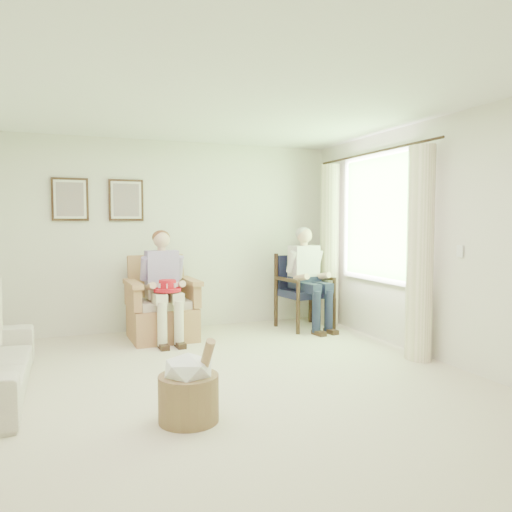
{
  "coord_description": "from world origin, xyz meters",
  "views": [
    {
      "loc": [
        -1.22,
        -4.13,
        1.5
      ],
      "look_at": [
        1.09,
        1.89,
        1.05
      ],
      "focal_mm": 35.0,
      "sensor_mm": 36.0,
      "label": 1
    }
  ],
  "objects_px": {
    "person_dark": "(307,270)",
    "wicker_armchair": "(162,312)",
    "wood_armchair": "(302,288)",
    "hatbox": "(189,387)",
    "red_hat": "(167,287)",
    "person_wicker": "(163,278)"
  },
  "relations": [
    {
      "from": "person_dark",
      "to": "wicker_armchair",
      "type": "bearing_deg",
      "value": 167.2
    },
    {
      "from": "wood_armchair",
      "to": "person_dark",
      "type": "bearing_deg",
      "value": -98.28
    },
    {
      "from": "hatbox",
      "to": "wood_armchair",
      "type": "bearing_deg",
      "value": 50.11
    },
    {
      "from": "person_dark",
      "to": "red_hat",
      "type": "height_order",
      "value": "person_dark"
    },
    {
      "from": "person_wicker",
      "to": "hatbox",
      "type": "bearing_deg",
      "value": -98.8
    },
    {
      "from": "person_wicker",
      "to": "hatbox",
      "type": "xyz_separation_m",
      "value": [
        -0.29,
        -2.58,
        -0.54
      ]
    },
    {
      "from": "wood_armchair",
      "to": "hatbox",
      "type": "distance_m",
      "value": 3.58
    },
    {
      "from": "red_hat",
      "to": "wicker_armchair",
      "type": "bearing_deg",
      "value": 91.75
    },
    {
      "from": "red_hat",
      "to": "hatbox",
      "type": "xyz_separation_m",
      "value": [
        -0.3,
        -2.38,
        -0.45
      ]
    },
    {
      "from": "wicker_armchair",
      "to": "wood_armchair",
      "type": "distance_m",
      "value": 2.0
    },
    {
      "from": "wood_armchair",
      "to": "person_dark",
      "type": "height_order",
      "value": "person_dark"
    },
    {
      "from": "person_wicker",
      "to": "hatbox",
      "type": "height_order",
      "value": "person_wicker"
    },
    {
      "from": "wicker_armchair",
      "to": "red_hat",
      "type": "height_order",
      "value": "wicker_armchair"
    },
    {
      "from": "wicker_armchair",
      "to": "person_dark",
      "type": "relative_size",
      "value": 0.76
    },
    {
      "from": "person_dark",
      "to": "red_hat",
      "type": "xyz_separation_m",
      "value": [
        -1.98,
        -0.19,
        -0.12
      ]
    },
    {
      "from": "wicker_armchair",
      "to": "person_dark",
      "type": "height_order",
      "value": "person_dark"
    },
    {
      "from": "wicker_armchair",
      "to": "hatbox",
      "type": "height_order",
      "value": "wicker_armchair"
    },
    {
      "from": "hatbox",
      "to": "person_dark",
      "type": "bearing_deg",
      "value": 48.32
    },
    {
      "from": "wicker_armchair",
      "to": "person_wicker",
      "type": "xyz_separation_m",
      "value": [
        -0.0,
        -0.14,
        0.46
      ]
    },
    {
      "from": "wicker_armchair",
      "to": "hatbox",
      "type": "distance_m",
      "value": 2.74
    },
    {
      "from": "person_dark",
      "to": "hatbox",
      "type": "xyz_separation_m",
      "value": [
        -2.29,
        -2.57,
        -0.56
      ]
    },
    {
      "from": "red_hat",
      "to": "hatbox",
      "type": "height_order",
      "value": "red_hat"
    }
  ]
}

